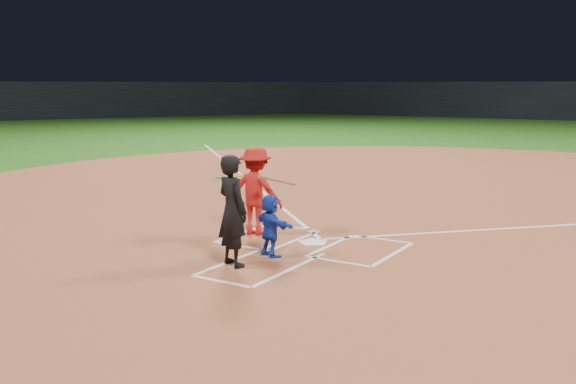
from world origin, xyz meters
The scene contains 14 objects.
ground centered at (0.00, 0.00, 0.00)m, with size 120.00×120.00×0.00m, color #1E5214.
home_plate_dirt centered at (0.00, 6.00, 0.01)m, with size 28.00×28.00×0.01m, color brown.
stadium_wall_left centered at (-42.00, 24.00, 1.60)m, with size 1.20×60.00×3.20m, color black.
home_plate centered at (0.00, 0.00, 0.02)m, with size 0.60×0.60×0.02m, color white.
on_deck_circle centered at (-6.13, 6.01, 0.02)m, with size 1.70×1.70×0.01m, color brown.
on_deck_logo centered at (-6.13, 6.01, 0.02)m, with size 0.80×0.80×0.00m, color yellow.
on_deck_bat_a centered at (-5.98, 6.26, 0.05)m, with size 0.06×0.06×0.84m, color olive.
on_deck_bat_b centered at (-6.33, 5.91, 0.05)m, with size 0.06×0.06×0.84m, color olive.
on_deck_bat_c centered at (-5.83, 5.71, 0.05)m, with size 0.06×0.06×0.84m, color olive.
bat_weight_donut centered at (-5.93, 6.41, 0.05)m, with size 0.19×0.19×0.05m, color black.
catcher centered at (-0.16, -1.20, 0.55)m, with size 1.00×0.32×1.07m, color #1638B8.
umpire centered at (-0.37, -1.99, 0.92)m, with size 0.66×0.43×1.81m, color black.
chalk_markings centered at (0.00, 5.29, 0.01)m, with size 28.35×17.32×0.01m.
batter_at_plate centered at (-1.31, 0.04, 0.87)m, with size 1.38×0.91×1.72m.
Camera 1 is at (5.65, -10.13, 2.91)m, focal length 40.00 mm.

